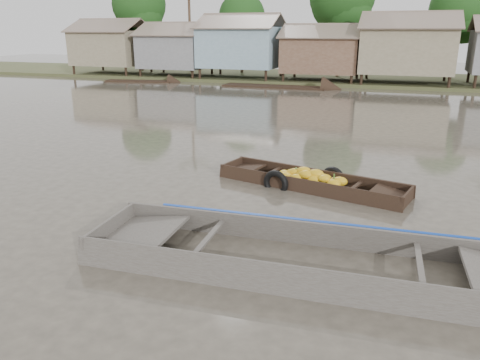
% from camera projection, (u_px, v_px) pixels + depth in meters
% --- Properties ---
extents(ground, '(120.00, 120.00, 0.00)m').
position_uv_depth(ground, '(257.00, 237.00, 9.66)').
color(ground, '#443F34').
rests_on(ground, ground).
extents(riverbank, '(120.00, 12.47, 10.22)m').
position_uv_depth(riverbank, '(415.00, 43.00, 36.42)').
color(riverbank, '#384723').
rests_on(riverbank, ground).
extents(banana_boat, '(5.39, 2.46, 0.76)m').
position_uv_depth(banana_boat, '(308.00, 182.00, 12.75)').
color(banana_boat, black).
rests_on(banana_boat, ground).
extents(viewer_boat, '(8.15, 2.48, 0.65)m').
position_uv_depth(viewer_boat, '(308.00, 265.00, 8.38)').
color(viewer_boat, '#3E3A34').
rests_on(viewer_boat, ground).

